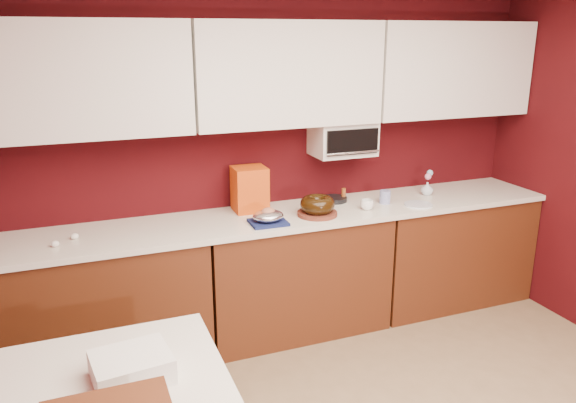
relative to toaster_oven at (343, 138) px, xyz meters
The scene contains 28 objects.
wall_back 0.49m from the toaster_oven, 162.14° to the left, with size 4.00×0.02×2.50m, color #3D080B.
base_cabinet_left 2.02m from the toaster_oven, behind, with size 1.31×0.58×0.86m, color #522510.
base_cabinet_center 1.06m from the toaster_oven, 159.86° to the right, with size 1.31×0.58×0.86m, color #522510.
base_cabinet_right 1.30m from the toaster_oven, 10.58° to the right, with size 1.31×0.58×0.86m, color #522510.
countertop 0.69m from the toaster_oven, 159.86° to the right, with size 4.00×0.62×0.04m, color silver.
upper_cabinet_left 1.85m from the toaster_oven, behind, with size 1.31×0.33×0.70m, color white.
upper_cabinet_center 0.65m from the toaster_oven, behind, with size 1.31×0.33×0.70m, color white.
upper_cabinet_right 1.00m from the toaster_oven, ahead, with size 1.31×0.33×0.70m, color white.
toaster_oven is the anchor object (origin of this frame).
toaster_oven_door 0.16m from the toaster_oven, 90.00° to the right, with size 0.40×0.02×0.18m, color black.
toaster_oven_handle 0.19m from the toaster_oven, 90.00° to the right, with size 0.02×0.02×0.42m, color silver.
cake_base 0.63m from the toaster_oven, 139.10° to the right, with size 0.28×0.28×0.03m, color maroon.
bundt_cake 0.58m from the toaster_oven, 139.10° to the right, with size 0.24×0.24×0.10m, color black.
navy_towel 0.90m from the toaster_oven, 155.20° to the right, with size 0.24×0.20×0.02m, color #151F51.
foil_ham_nest 0.88m from the toaster_oven, 155.20° to the right, with size 0.21×0.18×0.08m, color white.
roasted_ham 0.87m from the toaster_oven, 155.20° to the right, with size 0.10×0.08×0.06m, color #B97154.
pandoro_box 0.79m from the toaster_oven, behind, with size 0.23×0.21×0.32m, color red.
dark_pan 0.46m from the toaster_oven, 167.32° to the right, with size 0.19×0.19×0.03m, color black.
coffee_mug 0.52m from the toaster_oven, 77.80° to the right, with size 0.08×0.08×0.09m, color white.
blue_jar 0.54m from the toaster_oven, 36.30° to the right, with size 0.08×0.08×0.10m, color #1B2F99.
flower_vase 0.82m from the toaster_oven, ahead, with size 0.08×0.08×0.11m, color silver.
flower_pink 0.77m from the toaster_oven, ahead, with size 0.05×0.05×0.05m, color pink.
flower_blue 0.79m from the toaster_oven, ahead, with size 0.05×0.05×0.05m, color #8BC4DF.
china_plate 0.74m from the toaster_oven, 35.44° to the right, with size 0.21×0.21×0.01m, color white.
amber_bottle 0.43m from the toaster_oven, 55.77° to the right, with size 0.03×0.03×0.10m, color brown.
egg_left 2.09m from the toaster_oven, behind, with size 0.05×0.04×0.04m, color white.
egg_right 1.97m from the toaster_oven, behind, with size 0.05×0.04×0.04m, color white.
newspaper_stack 2.40m from the toaster_oven, 137.95° to the right, with size 0.31×0.25×0.11m, color white.
Camera 1 is at (-1.42, -1.56, 2.11)m, focal length 35.00 mm.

